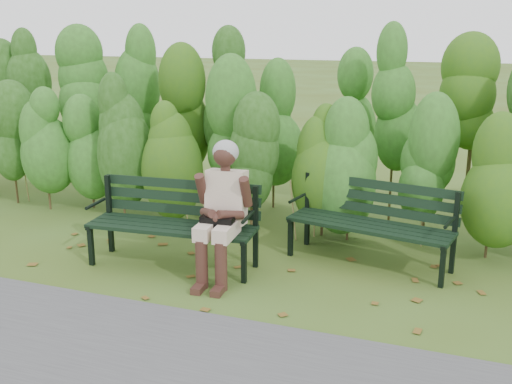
% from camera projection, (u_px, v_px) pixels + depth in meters
% --- Properties ---
extents(ground, '(80.00, 80.00, 0.00)m').
position_uv_depth(ground, '(244.00, 273.00, 5.98)').
color(ground, '#445417').
extents(hedge_band, '(11.04, 1.67, 2.42)m').
position_uv_depth(hedge_band, '(298.00, 121.00, 7.33)').
color(hedge_band, '#47381E').
rests_on(hedge_band, ground).
extents(leaf_litter, '(5.45, 2.10, 0.01)m').
position_uv_depth(leaf_litter, '(254.00, 274.00, 5.95)').
color(leaf_litter, brown).
rests_on(leaf_litter, ground).
extents(bench_left, '(1.75, 0.68, 0.86)m').
position_uv_depth(bench_left, '(175.00, 217.00, 6.11)').
color(bench_left, black).
rests_on(bench_left, ground).
extents(bench_right, '(1.75, 0.85, 0.84)m').
position_uv_depth(bench_right, '(373.00, 216.00, 6.15)').
color(bench_right, black).
rests_on(bench_right, ground).
extents(seated_woman, '(0.56, 0.81, 1.33)m').
position_uv_depth(seated_woman, '(222.00, 203.00, 5.73)').
color(seated_woman, beige).
rests_on(seated_woman, ground).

